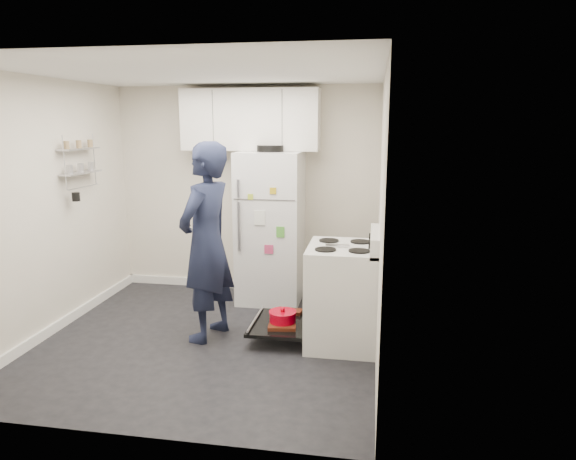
% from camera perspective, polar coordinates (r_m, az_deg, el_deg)
% --- Properties ---
extents(room, '(3.21, 3.21, 2.51)m').
position_cam_1_polar(room, '(4.85, -9.41, 1.45)').
color(room, black).
rests_on(room, ground).
extents(electric_range, '(0.66, 0.76, 1.10)m').
position_cam_1_polar(electric_range, '(4.91, 5.92, -7.27)').
color(electric_range, silver).
rests_on(electric_range, ground).
extents(open_oven_door, '(0.55, 0.70, 0.21)m').
position_cam_1_polar(open_oven_door, '(5.05, -0.77, -10.10)').
color(open_oven_door, black).
rests_on(open_oven_door, ground).
extents(refrigerator, '(0.72, 0.74, 1.82)m').
position_cam_1_polar(refrigerator, '(5.97, -1.94, 0.36)').
color(refrigerator, silver).
rests_on(refrigerator, ground).
extents(upper_cabinets, '(1.60, 0.33, 0.70)m').
position_cam_1_polar(upper_cabinets, '(6.08, -4.18, 12.12)').
color(upper_cabinets, silver).
rests_on(upper_cabinets, room).
extents(wall_shelf_rack, '(0.14, 0.60, 0.61)m').
position_cam_1_polar(wall_shelf_rack, '(5.84, -22.14, 7.13)').
color(wall_shelf_rack, '#B2B2B7').
rests_on(wall_shelf_rack, room).
extents(person, '(0.63, 0.79, 1.90)m').
position_cam_1_polar(person, '(4.94, -9.05, -1.38)').
color(person, '#181D35').
rests_on(person, ground).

